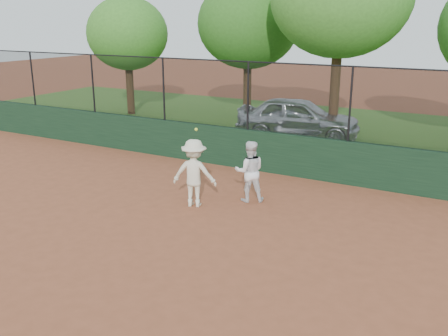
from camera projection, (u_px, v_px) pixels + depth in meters
The scene contains 9 objects.
ground at pixel (135, 248), 9.87m from camera, with size 80.00×80.00×0.00m, color brown.
back_wall at pixel (262, 151), 14.72m from camera, with size 26.00×0.20×1.20m, color #17331E.
grass_strip at pixel (325, 132), 19.93m from camera, with size 36.00×12.00×0.01m, color #2E561B.
parked_car at pixel (298, 118), 18.76m from camera, with size 1.84×4.57×1.56m, color #B2B6BC.
player_second at pixel (250, 171), 12.24m from camera, with size 0.74×0.58×1.53m, color white.
player_main at pixel (194, 173), 11.90m from camera, with size 1.20×0.90×2.00m.
fence_assembly at pixel (263, 96), 14.27m from camera, with size 26.00×0.06×2.00m.
tree_0 at pixel (127, 34), 22.72m from camera, with size 3.82×3.47×5.35m.
tree_1 at pixel (248, 24), 21.52m from camera, with size 4.49×4.08×6.09m.
Camera 1 is at (5.89, -7.02, 4.37)m, focal length 40.00 mm.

